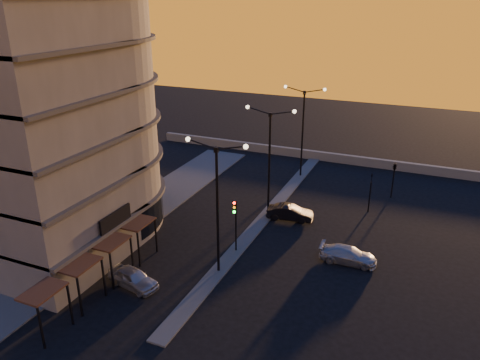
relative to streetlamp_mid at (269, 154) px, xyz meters
name	(u,v)px	position (x,y,z in m)	size (l,w,h in m)	color
ground	(219,272)	(0.00, -10.00, -5.59)	(120.00, 120.00, 0.00)	black
sidewalk_west	(128,220)	(-10.50, -6.00, -5.53)	(5.00, 40.00, 0.12)	#4E4D4B
median	(268,213)	(0.00, 0.00, -5.53)	(1.20, 36.00, 0.12)	#4E4D4B
parapet	(332,157)	(2.00, 16.00, -5.09)	(44.00, 0.50, 1.00)	slate
building	(39,85)	(-14.00, -9.97, 6.32)	(14.35, 17.08, 25.00)	#605A55
streetlamp_near	(217,198)	(0.00, -10.00, 0.00)	(4.32, 0.32, 9.51)	black
streetlamp_mid	(269,154)	(0.00, 0.00, 0.00)	(4.32, 0.32, 9.51)	black
streetlamp_far	(303,125)	(0.00, 10.00, 0.00)	(4.32, 0.32, 9.51)	black
traffic_light_main	(235,217)	(0.00, -7.13, -2.70)	(0.28, 0.44, 4.25)	black
signal_east_a	(370,191)	(8.00, 4.00, -3.66)	(0.13, 0.16, 3.60)	black
signal_east_b	(395,167)	(9.50, 8.00, -2.49)	(0.42, 1.99, 3.60)	black
car_hatchback	(133,278)	(-4.39, -13.80, -4.96)	(1.50, 3.73, 1.27)	#A3A4AA
car_sedan	(290,213)	(2.07, -0.25, -4.95)	(1.36, 3.89, 1.28)	black
car_wagon	(348,255)	(8.00, -5.22, -5.00)	(1.66, 4.07, 1.18)	#A6A9AE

